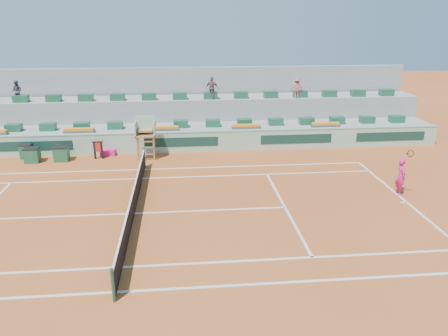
# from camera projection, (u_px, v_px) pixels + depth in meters

# --- Properties ---
(ground) EXTENTS (90.00, 90.00, 0.00)m
(ground) POSITION_uv_depth(u_px,v_px,m) (134.00, 213.00, 18.20)
(ground) COLOR #9C491E
(ground) RESTS_ON ground
(seating_tier_lower) EXTENTS (36.00, 4.00, 1.20)m
(seating_tier_lower) POSITION_uv_depth(u_px,v_px,m) (150.00, 134.00, 28.04)
(seating_tier_lower) COLOR #989896
(seating_tier_lower) RESTS_ON ground
(seating_tier_upper) EXTENTS (36.00, 2.40, 2.60)m
(seating_tier_upper) POSITION_uv_depth(u_px,v_px,m) (151.00, 117.00, 29.31)
(seating_tier_upper) COLOR #989896
(seating_tier_upper) RESTS_ON ground
(stadium_back_wall) EXTENTS (36.00, 0.40, 4.40)m
(stadium_back_wall) POSITION_uv_depth(u_px,v_px,m) (152.00, 100.00, 30.51)
(stadium_back_wall) COLOR #989896
(stadium_back_wall) RESTS_ON ground
(player_bag) EXTENTS (0.85, 0.38, 0.38)m
(player_bag) POSITION_uv_depth(u_px,v_px,m) (108.00, 153.00, 25.57)
(player_bag) COLOR #E11D80
(player_bag) RESTS_ON ground
(spectator_left) EXTENTS (0.67, 0.53, 1.35)m
(spectator_left) POSITION_uv_depth(u_px,v_px,m) (17.00, 91.00, 27.49)
(spectator_left) COLOR #484753
(spectator_left) RESTS_ON seating_tier_upper
(spectator_mid) EXTENTS (0.93, 0.66, 1.47)m
(spectator_mid) POSITION_uv_depth(u_px,v_px,m) (212.00, 88.00, 28.18)
(spectator_mid) COLOR #744D5A
(spectator_mid) RESTS_ON seating_tier_upper
(spectator_right) EXTENTS (0.92, 0.60, 1.34)m
(spectator_right) POSITION_uv_depth(u_px,v_px,m) (297.00, 88.00, 28.69)
(spectator_right) COLOR #A6535E
(spectator_right) RESTS_ON seating_tier_upper
(court_lines) EXTENTS (23.89, 11.09, 0.01)m
(court_lines) POSITION_uv_depth(u_px,v_px,m) (134.00, 213.00, 18.20)
(court_lines) COLOR silver
(court_lines) RESTS_ON ground
(tennis_net) EXTENTS (0.10, 11.97, 1.10)m
(tennis_net) POSITION_uv_depth(u_px,v_px,m) (134.00, 202.00, 18.02)
(tennis_net) COLOR black
(tennis_net) RESTS_ON ground
(advertising_hoarding) EXTENTS (36.00, 0.34, 1.26)m
(advertising_hoarding) POSITION_uv_depth(u_px,v_px,m) (148.00, 143.00, 25.96)
(advertising_hoarding) COLOR #92B8A2
(advertising_hoarding) RESTS_ON ground
(umpire_chair) EXTENTS (1.10, 0.90, 2.40)m
(umpire_chair) POSITION_uv_depth(u_px,v_px,m) (145.00, 132.00, 24.72)
(umpire_chair) COLOR olive
(umpire_chair) RESTS_ON ground
(seat_row_lower) EXTENTS (32.90, 0.60, 0.44)m
(seat_row_lower) POSITION_uv_depth(u_px,v_px,m) (148.00, 124.00, 26.92)
(seat_row_lower) COLOR #1B5135
(seat_row_lower) RESTS_ON seating_tier_lower
(seat_row_upper) EXTENTS (32.90, 0.60, 0.44)m
(seat_row_upper) POSITION_uv_depth(u_px,v_px,m) (149.00, 96.00, 28.24)
(seat_row_upper) COLOR #1B5135
(seat_row_upper) RESTS_ON seating_tier_upper
(flower_planters) EXTENTS (26.80, 0.36, 0.28)m
(flower_planters) POSITION_uv_depth(u_px,v_px,m) (122.00, 130.00, 26.07)
(flower_planters) COLOR #4E4E4E
(flower_planters) RESTS_ON seating_tier_lower
(drink_cooler_a) EXTENTS (0.82, 0.71, 0.84)m
(drink_cooler_a) POSITION_uv_depth(u_px,v_px,m) (61.00, 154.00, 24.60)
(drink_cooler_a) COLOR #1A4F32
(drink_cooler_a) RESTS_ON ground
(drink_cooler_b) EXTENTS (0.81, 0.70, 0.84)m
(drink_cooler_b) POSITION_uv_depth(u_px,v_px,m) (32.00, 155.00, 24.36)
(drink_cooler_b) COLOR #1A4F32
(drink_cooler_b) RESTS_ON ground
(drink_cooler_c) EXTENTS (0.64, 0.55, 0.84)m
(drink_cooler_c) POSITION_uv_depth(u_px,v_px,m) (26.00, 151.00, 25.01)
(drink_cooler_c) COLOR #1A4F32
(drink_cooler_c) RESTS_ON ground
(towel_rack) EXTENTS (0.63, 0.10, 1.03)m
(towel_rack) POSITION_uv_depth(u_px,v_px,m) (98.00, 149.00, 24.89)
(towel_rack) COLOR black
(towel_rack) RESTS_ON ground
(tennis_player) EXTENTS (0.46, 0.89, 2.28)m
(tennis_player) POSITION_uv_depth(u_px,v_px,m) (401.00, 176.00, 19.90)
(tennis_player) COLOR #E11D80
(tennis_player) RESTS_ON ground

